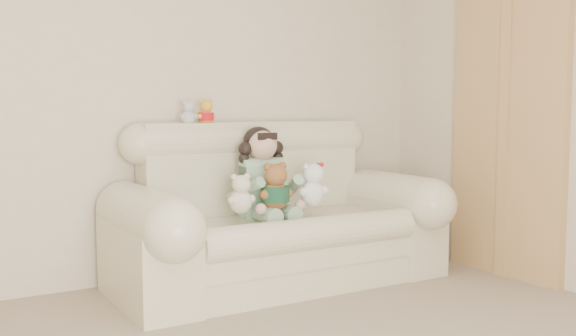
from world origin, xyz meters
The scene contains 9 objects.
wall_back centered at (0.00, 2.50, 1.30)m, with size 4.50×4.50×0.00m, color beige.
sofa centered at (0.83, 2.00, 0.52)m, with size 2.10×0.95×1.03m, color #FCF3CB, non-canonical shape.
door_panel centered at (2.22, 1.40, 1.05)m, with size 0.06×0.90×2.10m, color tan.
seated_child centered at (0.74, 2.08, 0.72)m, with size 0.36×0.44×0.59m, color #2A783D, non-canonical shape.
brown_teddy centered at (0.71, 1.86, 0.67)m, with size 0.22×0.17×0.35m, color brown, non-canonical shape.
white_cat centered at (0.99, 1.87, 0.67)m, with size 0.21×0.16×0.33m, color white, non-canonical shape.
cream_teddy centered at (0.48, 1.87, 0.64)m, with size 0.18×0.14×0.28m, color white, non-canonical shape.
yellow_mini_bear centered at (0.47, 2.33, 1.11)m, with size 0.13×0.10×0.20m, color gold, non-canonical shape.
grey_mini_plush centered at (0.36, 2.35, 1.10)m, with size 0.12×0.09×0.19m, color silver, non-canonical shape.
Camera 1 is at (-1.23, -1.52, 1.12)m, focal length 40.32 mm.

